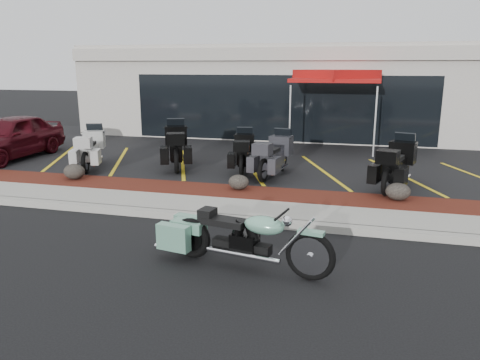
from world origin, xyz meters
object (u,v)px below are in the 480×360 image
(hero_cruiser, at_px, (311,249))
(traffic_cone, at_px, (259,148))
(touring_white, at_px, (96,143))
(popup_canopy, at_px, (336,77))
(parked_car, at_px, (9,137))

(hero_cruiser, height_order, traffic_cone, hero_cruiser)
(touring_white, bearing_deg, traffic_cone, -81.88)
(popup_canopy, bearing_deg, hero_cruiser, -88.89)
(touring_white, bearing_deg, parked_car, 71.48)
(traffic_cone, bearing_deg, hero_cruiser, -73.10)
(touring_white, distance_m, parked_car, 3.15)
(traffic_cone, height_order, popup_canopy, popup_canopy)
(hero_cruiser, relative_size, parked_car, 0.69)
(popup_canopy, bearing_deg, traffic_cone, -139.00)
(hero_cruiser, distance_m, parked_car, 12.36)
(hero_cruiser, relative_size, touring_white, 1.36)
(touring_white, height_order, parked_car, parked_car)
(hero_cruiser, relative_size, popup_canopy, 0.92)
(hero_cruiser, distance_m, touring_white, 9.85)
(touring_white, distance_m, popup_canopy, 8.74)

